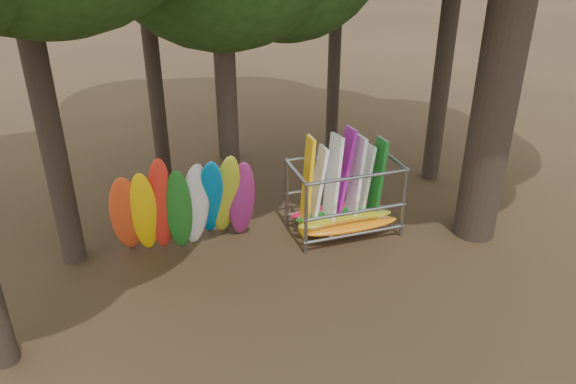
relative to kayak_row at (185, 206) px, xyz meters
name	(u,v)px	position (x,y,z in m)	size (l,w,h in m)	color
ground	(316,269)	(2.79, -1.66, -1.36)	(120.00, 120.00, 0.00)	#47331E
kayak_row	(185,206)	(0.00, 0.00, 0.00)	(3.55, 2.02, 3.10)	#E44A1D
storage_rack	(344,199)	(4.12, -0.14, -0.42)	(2.77, 1.55, 2.83)	slate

